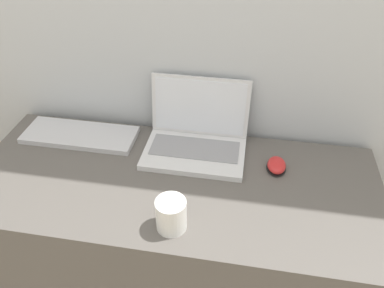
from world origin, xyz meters
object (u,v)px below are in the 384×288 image
(drink_cup, at_px, (171,214))
(computer_mouse, at_px, (276,166))
(laptop, at_px, (196,136))
(external_keyboard, at_px, (80,135))

(drink_cup, distance_m, computer_mouse, 0.41)
(laptop, bearing_deg, computer_mouse, -13.29)
(computer_mouse, height_order, external_keyboard, computer_mouse)
(laptop, distance_m, external_keyboard, 0.43)
(drink_cup, relative_size, computer_mouse, 1.10)
(laptop, distance_m, drink_cup, 0.36)
(drink_cup, distance_m, external_keyboard, 0.55)
(laptop, height_order, computer_mouse, laptop)
(drink_cup, bearing_deg, external_keyboard, 140.10)
(laptop, xyz_separation_m, drink_cup, (-0.01, -0.36, -0.00))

